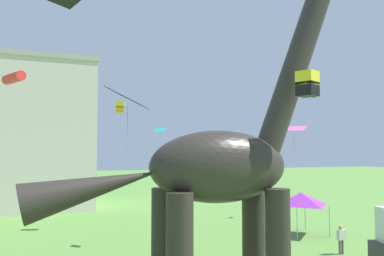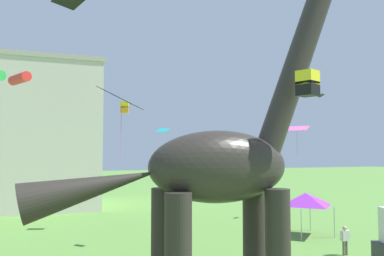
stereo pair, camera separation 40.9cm
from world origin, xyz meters
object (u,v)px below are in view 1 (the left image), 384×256
object	(u,v)px
kite_near_high	(9,77)
kite_apex	(315,96)
kite_far_right	(294,129)
kite_near_low	(120,107)
kite_mid_left	(128,99)
festival_canopy_tent	(301,199)
kite_trailing	(159,130)
person_vendor_side	(341,237)
dinosaur_sculpture	(218,167)
kite_far_left	(307,84)

from	to	relation	value
kite_near_high	kite_apex	size ratio (longest dim) A/B	2.96
kite_near_high	kite_far_right	bearing A→B (deg)	-43.73
kite_near_low	kite_mid_left	bearing A→B (deg)	-100.89
festival_canopy_tent	kite_near_high	bearing A→B (deg)	154.88
kite_trailing	kite_apex	bearing A→B (deg)	17.97
person_vendor_side	kite_trailing	distance (m)	12.62
dinosaur_sculpture	kite_far_right	distance (m)	7.74
kite_mid_left	kite_far_left	distance (m)	9.02
kite_apex	kite_far_right	bearing A→B (deg)	-132.89
kite_mid_left	kite_trailing	size ratio (longest dim) A/B	1.84
kite_far_right	person_vendor_side	bearing A→B (deg)	-0.26
dinosaur_sculpture	kite_far_right	size ratio (longest dim) A/B	9.07
kite_apex	kite_far_left	distance (m)	21.79
festival_canopy_tent	kite_apex	distance (m)	12.06
kite_near_high	kite_near_low	size ratio (longest dim) A/B	3.17
festival_canopy_tent	kite_near_low	distance (m)	15.22
kite_far_right	kite_trailing	world-z (taller)	kite_trailing
dinosaur_sculpture	kite_far_left	bearing A→B (deg)	-19.82
person_vendor_side	dinosaur_sculpture	bearing A→B (deg)	-137.48
kite_far_left	person_vendor_side	bearing A→B (deg)	40.40
kite_apex	dinosaur_sculpture	bearing A→B (deg)	-138.31
dinosaur_sculpture	kite_near_low	xyz separation A→B (m)	(-0.84, 16.11, 4.10)
kite_near_high	kite_mid_left	xyz separation A→B (m)	(3.98, -23.52, -4.36)
festival_canopy_tent	kite_apex	world-z (taller)	kite_apex
festival_canopy_tent	kite_apex	size ratio (longest dim) A/B	3.28
kite_trailing	dinosaur_sculpture	bearing A→B (deg)	-92.59
person_vendor_side	kite_far_right	size ratio (longest dim) A/B	1.03
person_vendor_side	kite_near_high	world-z (taller)	kite_near_high
festival_canopy_tent	kite_apex	xyz separation A→B (m)	(6.15, 5.95, 8.50)
kite_apex	kite_mid_left	xyz separation A→B (m)	(-21.93, -20.21, -3.81)
kite_far_left	kite_apex	bearing A→B (deg)	50.63
kite_near_high	kite_apex	bearing A→B (deg)	-7.29
kite_far_right	kite_trailing	bearing A→B (deg)	135.15
dinosaur_sculpture	festival_canopy_tent	world-z (taller)	dinosaur_sculpture
kite_far_right	kite_near_low	xyz separation A→B (m)	(-7.30, 12.32, 2.19)
person_vendor_side	kite_mid_left	distance (m)	18.08
kite_far_left	kite_far_right	bearing A→B (deg)	59.40
kite_mid_left	kite_far_right	bearing A→B (deg)	37.86
festival_canopy_tent	kite_near_low	world-z (taller)	kite_near_low
kite_apex	kite_trailing	world-z (taller)	kite_apex
kite_far_right	kite_far_left	size ratio (longest dim) A/B	1.57
kite_mid_left	kite_far_left	size ratio (longest dim) A/B	1.66
kite_near_high	kite_trailing	size ratio (longest dim) A/B	3.06
kite_far_right	kite_near_high	bearing A→B (deg)	136.27
kite_apex	kite_trailing	size ratio (longest dim) A/B	1.03
dinosaur_sculpture	kite_mid_left	size ratio (longest dim) A/B	8.57
kite_far_left	kite_near_low	xyz separation A→B (m)	(-4.12, 17.69, 0.71)
kite_trailing	kite_far_left	bearing A→B (deg)	-75.93
kite_near_low	dinosaur_sculpture	bearing A→B (deg)	-87.03
dinosaur_sculpture	kite_trailing	bearing A→B (deg)	93.21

